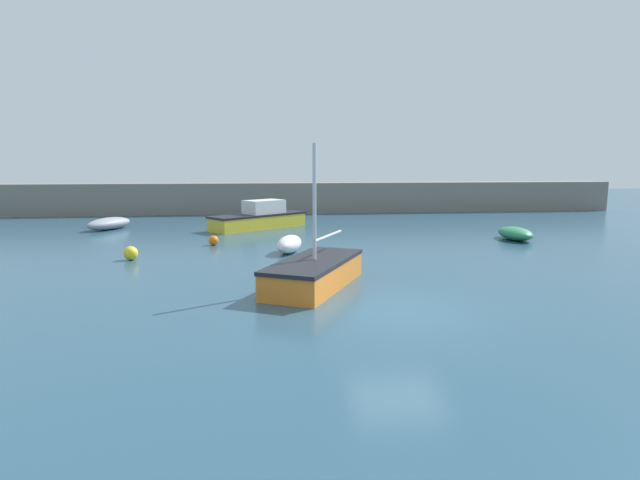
{
  "coord_description": "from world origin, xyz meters",
  "views": [
    {
      "loc": [
        -3.58,
        -12.35,
        3.87
      ],
      "look_at": [
        -1.14,
        8.06,
        0.71
      ],
      "focal_mm": 28.0,
      "sensor_mm": 36.0,
      "label": 1
    }
  ],
  "objects_px": {
    "rowboat_white_midwater": "(109,223)",
    "mooring_buoy_orange": "(214,240)",
    "motorboat_grey_hull": "(260,218)",
    "sailboat_twin_hulled": "(315,272)",
    "mooring_buoy_yellow": "(131,253)",
    "fishing_dinghy_green": "(289,244)",
    "open_tender_yellow": "(515,233)"
  },
  "relations": [
    {
      "from": "rowboat_white_midwater",
      "to": "mooring_buoy_orange",
      "type": "bearing_deg",
      "value": 73.09
    },
    {
      "from": "rowboat_white_midwater",
      "to": "mooring_buoy_orange",
      "type": "relative_size",
      "value": 7.23
    },
    {
      "from": "motorboat_grey_hull",
      "to": "sailboat_twin_hulled",
      "type": "relative_size",
      "value": 1.2
    },
    {
      "from": "rowboat_white_midwater",
      "to": "mooring_buoy_yellow",
      "type": "relative_size",
      "value": 5.98
    },
    {
      "from": "motorboat_grey_hull",
      "to": "mooring_buoy_yellow",
      "type": "xyz_separation_m",
      "value": [
        -5.19,
        -9.49,
        -0.35
      ]
    },
    {
      "from": "fishing_dinghy_green",
      "to": "mooring_buoy_orange",
      "type": "distance_m",
      "value": 4.25
    },
    {
      "from": "fishing_dinghy_green",
      "to": "motorboat_grey_hull",
      "type": "relative_size",
      "value": 0.41
    },
    {
      "from": "fishing_dinghy_green",
      "to": "mooring_buoy_orange",
      "type": "xyz_separation_m",
      "value": [
        -3.49,
        2.42,
        -0.14
      ]
    },
    {
      "from": "motorboat_grey_hull",
      "to": "sailboat_twin_hulled",
      "type": "height_order",
      "value": "sailboat_twin_hulled"
    },
    {
      "from": "fishing_dinghy_green",
      "to": "rowboat_white_midwater",
      "type": "height_order",
      "value": "fishing_dinghy_green"
    },
    {
      "from": "open_tender_yellow",
      "to": "rowboat_white_midwater",
      "type": "bearing_deg",
      "value": 75.53
    },
    {
      "from": "mooring_buoy_orange",
      "to": "motorboat_grey_hull",
      "type": "bearing_deg",
      "value": 70.21
    },
    {
      "from": "mooring_buoy_yellow",
      "to": "motorboat_grey_hull",
      "type": "bearing_deg",
      "value": 61.3
    },
    {
      "from": "open_tender_yellow",
      "to": "mooring_buoy_orange",
      "type": "xyz_separation_m",
      "value": [
        -15.22,
        0.06,
        -0.09
      ]
    },
    {
      "from": "fishing_dinghy_green",
      "to": "mooring_buoy_yellow",
      "type": "xyz_separation_m",
      "value": [
        -6.48,
        -0.95,
        -0.1
      ]
    },
    {
      "from": "rowboat_white_midwater",
      "to": "sailboat_twin_hulled",
      "type": "bearing_deg",
      "value": 62.67
    },
    {
      "from": "fishing_dinghy_green",
      "to": "mooring_buoy_yellow",
      "type": "height_order",
      "value": "fishing_dinghy_green"
    },
    {
      "from": "mooring_buoy_orange",
      "to": "sailboat_twin_hulled",
      "type": "bearing_deg",
      "value": -65.64
    },
    {
      "from": "rowboat_white_midwater",
      "to": "open_tender_yellow",
      "type": "xyz_separation_m",
      "value": [
        21.91,
        -6.72,
        -0.03
      ]
    },
    {
      "from": "motorboat_grey_hull",
      "to": "mooring_buoy_yellow",
      "type": "bearing_deg",
      "value": 23.94
    },
    {
      "from": "open_tender_yellow",
      "to": "motorboat_grey_hull",
      "type": "bearing_deg",
      "value": 67.19
    },
    {
      "from": "motorboat_grey_hull",
      "to": "mooring_buoy_yellow",
      "type": "distance_m",
      "value": 10.82
    },
    {
      "from": "sailboat_twin_hulled",
      "to": "mooring_buoy_yellow",
      "type": "xyz_separation_m",
      "value": [
        -6.92,
        5.3,
        -0.18
      ]
    },
    {
      "from": "rowboat_white_midwater",
      "to": "sailboat_twin_hulled",
      "type": "relative_size",
      "value": 0.68
    },
    {
      "from": "fishing_dinghy_green",
      "to": "mooring_buoy_orange",
      "type": "bearing_deg",
      "value": 74.83
    },
    {
      "from": "sailboat_twin_hulled",
      "to": "motorboat_grey_hull",
      "type": "bearing_deg",
      "value": -145.99
    },
    {
      "from": "rowboat_white_midwater",
      "to": "mooring_buoy_orange",
      "type": "height_order",
      "value": "rowboat_white_midwater"
    },
    {
      "from": "mooring_buoy_yellow",
      "to": "mooring_buoy_orange",
      "type": "height_order",
      "value": "mooring_buoy_yellow"
    },
    {
      "from": "rowboat_white_midwater",
      "to": "motorboat_grey_hull",
      "type": "distance_m",
      "value": 8.91
    },
    {
      "from": "fishing_dinghy_green",
      "to": "sailboat_twin_hulled",
      "type": "relative_size",
      "value": 0.49
    },
    {
      "from": "motorboat_grey_hull",
      "to": "rowboat_white_midwater",
      "type": "bearing_deg",
      "value": -40.87
    },
    {
      "from": "sailboat_twin_hulled",
      "to": "mooring_buoy_orange",
      "type": "xyz_separation_m",
      "value": [
        -3.93,
        8.67,
        -0.23
      ]
    }
  ]
}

